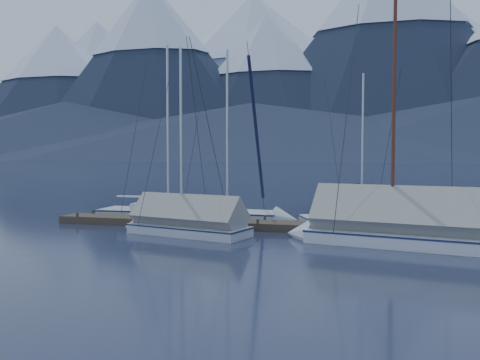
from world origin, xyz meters
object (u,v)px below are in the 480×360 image
Objects in this scene: sailboat_open_left at (178,215)px; sailboat_open_mid at (237,217)px; person at (358,204)px; sailboat_covered_far at (179,224)px; sailboat_open_right at (370,220)px; sailboat_covered_near at (387,230)px.

sailboat_open_left reaches higher than sailboat_open_mid.
sailboat_open_mid reaches higher than person.
sailboat_open_mid is 6.69m from person.
sailboat_open_right is at bearing 35.98° from sailboat_covered_far.
sailboat_open_mid is at bearing 77.46° from sailboat_covered_far.
sailboat_open_left is at bearing 61.82° from person.
sailboat_covered_near is at bearing -24.35° from sailboat_open_left.
sailboat_covered_near reaches higher than person.
sailboat_covered_far is at bearing -144.02° from sailboat_open_right.
sailboat_open_left is at bearing 155.65° from sailboat_covered_near.
sailboat_open_right is 4.47× the size of person.
sailboat_open_left is 1.04× the size of sailboat_open_mid.
sailboat_open_mid reaches higher than sailboat_open_right.
sailboat_open_mid reaches higher than sailboat_covered_far.
sailboat_open_right is at bearing 5.42° from sailboat_open_left.
sailboat_open_left is 5.09m from sailboat_covered_far.
sailboat_covered_near is 1.24× the size of sailboat_covered_far.
sailboat_open_right is 0.93× the size of sailboat_covered_far.
sailboat_covered_far is at bearing -102.54° from sailboat_open_mid.
sailboat_open_left is at bearing 113.27° from sailboat_covered_far.
sailboat_covered_far reaches higher than sailboat_open_right.
sailboat_open_right is (6.59, 0.63, -0.03)m from sailboat_open_mid.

